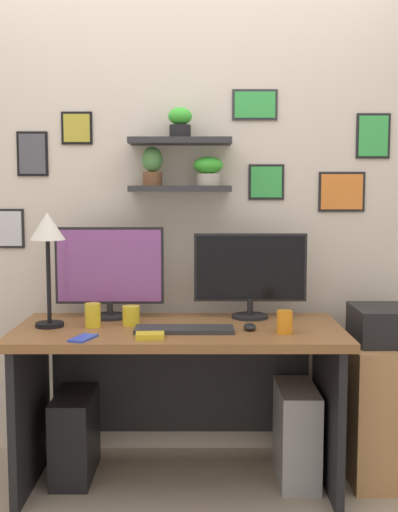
# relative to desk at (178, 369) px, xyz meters

# --- Properties ---
(ground_plane) EXTENTS (8.00, 8.00, 0.00)m
(ground_plane) POSITION_rel_desk_xyz_m (0.00, -0.05, -0.54)
(ground_plane) COLOR tan
(back_wall_assembly) EXTENTS (4.40, 0.24, 2.70)m
(back_wall_assembly) POSITION_rel_desk_xyz_m (0.00, 0.38, 0.82)
(back_wall_assembly) COLOR beige
(back_wall_assembly) RESTS_ON ground
(desk) EXTENTS (1.51, 0.68, 0.75)m
(desk) POSITION_rel_desk_xyz_m (0.00, 0.00, 0.00)
(desk) COLOR brown
(desk) RESTS_ON ground
(monitor_left) EXTENTS (0.53, 0.18, 0.45)m
(monitor_left) POSITION_rel_desk_xyz_m (-0.34, 0.16, 0.45)
(monitor_left) COLOR black
(monitor_left) RESTS_ON desk
(monitor_right) EXTENTS (0.55, 0.18, 0.42)m
(monitor_right) POSITION_rel_desk_xyz_m (0.34, 0.16, 0.44)
(monitor_right) COLOR black
(monitor_right) RESTS_ON desk
(keyboard) EXTENTS (0.44, 0.14, 0.02)m
(keyboard) POSITION_rel_desk_xyz_m (0.03, -0.15, 0.22)
(keyboard) COLOR #2D2D33
(keyboard) RESTS_ON desk
(computer_mouse) EXTENTS (0.06, 0.09, 0.03)m
(computer_mouse) POSITION_rel_desk_xyz_m (0.32, -0.12, 0.23)
(computer_mouse) COLOR black
(computer_mouse) RESTS_ON desk
(desk_lamp) EXTENTS (0.16, 0.16, 0.53)m
(desk_lamp) POSITION_rel_desk_xyz_m (-0.60, -0.05, 0.63)
(desk_lamp) COLOR black
(desk_lamp) RESTS_ON desk
(cell_phone) EXTENTS (0.11, 0.16, 0.01)m
(cell_phone) POSITION_rel_desk_xyz_m (-0.40, -0.30, 0.22)
(cell_phone) COLOR blue
(cell_phone) RESTS_ON desk
(coffee_mug) EXTENTS (0.08, 0.08, 0.09)m
(coffee_mug) POSITION_rel_desk_xyz_m (-0.22, -0.01, 0.26)
(coffee_mug) COLOR yellow
(coffee_mug) RESTS_ON desk
(pen_cup) EXTENTS (0.07, 0.07, 0.10)m
(pen_cup) POSITION_rel_desk_xyz_m (0.47, -0.18, 0.26)
(pen_cup) COLOR orange
(pen_cup) RESTS_ON desk
(scissors_tray) EXTENTS (0.12, 0.09, 0.02)m
(scissors_tray) POSITION_rel_desk_xyz_m (-0.11, -0.28, 0.23)
(scissors_tray) COLOR yellow
(scissors_tray) RESTS_ON desk
(water_cup) EXTENTS (0.07, 0.07, 0.11)m
(water_cup) POSITION_rel_desk_xyz_m (-0.39, -0.06, 0.27)
(water_cup) COLOR yellow
(water_cup) RESTS_ON desk
(drawer_cabinet) EXTENTS (0.44, 0.50, 0.65)m
(drawer_cabinet) POSITION_rel_desk_xyz_m (1.02, 0.05, -0.21)
(drawer_cabinet) COLOR tan
(drawer_cabinet) RESTS_ON ground
(printer) EXTENTS (0.38, 0.34, 0.17)m
(printer) POSITION_rel_desk_xyz_m (1.02, 0.05, 0.20)
(printer) COLOR black
(printer) RESTS_ON drawer_cabinet
(computer_tower_left) EXTENTS (0.18, 0.40, 0.40)m
(computer_tower_left) POSITION_rel_desk_xyz_m (-0.50, 0.03, -0.33)
(computer_tower_left) COLOR black
(computer_tower_left) RESTS_ON ground
(computer_tower_right) EXTENTS (0.18, 0.40, 0.45)m
(computer_tower_right) POSITION_rel_desk_xyz_m (0.56, 0.00, -0.31)
(computer_tower_right) COLOR #99999E
(computer_tower_right) RESTS_ON ground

